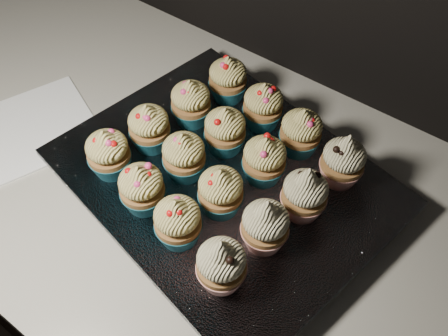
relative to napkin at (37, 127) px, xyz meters
name	(u,v)px	position (x,y,z in m)	size (l,w,h in m)	color
worktop	(306,252)	(0.48, 0.08, -0.02)	(2.44, 0.64, 0.04)	beige
napkin	(37,127)	(0.00, 0.00, 0.00)	(0.18, 0.18, 0.00)	white
baking_tray	(224,184)	(0.33, 0.08, 0.01)	(0.43, 0.33, 0.02)	black
foil_lining	(224,177)	(0.33, 0.08, 0.03)	(0.46, 0.36, 0.01)	silver
cupcake_0	(108,153)	(0.19, 0.00, 0.07)	(0.06, 0.06, 0.08)	#196276
cupcake_1	(142,188)	(0.27, -0.02, 0.07)	(0.06, 0.06, 0.08)	#196276
cupcake_2	(178,222)	(0.34, -0.03, 0.07)	(0.06, 0.06, 0.08)	#196276
cupcake_3	(221,264)	(0.42, -0.05, 0.07)	(0.06, 0.06, 0.10)	#A52016
cupcake_4	(149,127)	(0.20, 0.07, 0.07)	(0.06, 0.06, 0.08)	#196276
cupcake_5	(184,156)	(0.28, 0.06, 0.07)	(0.06, 0.06, 0.08)	#196276
cupcake_6	(221,191)	(0.36, 0.04, 0.07)	(0.06, 0.06, 0.08)	#196276
cupcake_7	(265,225)	(0.44, 0.03, 0.07)	(0.06, 0.06, 0.10)	#A52016
cupcake_8	(191,103)	(0.22, 0.14, 0.07)	(0.06, 0.06, 0.08)	#196276
cupcake_9	(225,130)	(0.30, 0.13, 0.07)	(0.06, 0.06, 0.08)	#196276
cupcake_10	(264,160)	(0.37, 0.12, 0.07)	(0.06, 0.06, 0.08)	#196276
cupcake_11	(305,194)	(0.45, 0.10, 0.07)	(0.06, 0.06, 0.10)	#A52016
cupcake_12	(228,79)	(0.23, 0.22, 0.07)	(0.06, 0.06, 0.08)	#196276
cupcake_13	(263,106)	(0.31, 0.20, 0.07)	(0.06, 0.06, 0.08)	#196276
cupcake_14	(301,132)	(0.39, 0.19, 0.07)	(0.06, 0.06, 0.08)	#196276
cupcake_15	(343,161)	(0.47, 0.18, 0.07)	(0.06, 0.06, 0.10)	#A52016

